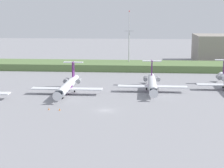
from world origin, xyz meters
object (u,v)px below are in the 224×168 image
(regional_jet_fourth, at_px, (152,84))
(safety_cone_front_marker, at_px, (49,109))
(safety_cone_mid_marker, at_px, (60,109))
(regional_jet_third, at_px, (68,86))
(antenna_mast, at_px, (129,45))

(regional_jet_fourth, xyz_separation_m, safety_cone_front_marker, (-28.49, -27.09, -2.26))
(regional_jet_fourth, height_order, safety_cone_mid_marker, regional_jet_fourth)
(regional_jet_third, height_order, antenna_mast, antenna_mast)
(safety_cone_front_marker, bearing_deg, regional_jet_fourth, 43.56)
(regional_jet_fourth, distance_m, safety_cone_front_marker, 39.38)
(regional_jet_fourth, bearing_deg, antenna_mast, 100.63)
(regional_jet_third, height_order, regional_jet_fourth, same)
(antenna_mast, bearing_deg, regional_jet_third, -107.21)
(regional_jet_fourth, bearing_deg, regional_jet_third, -167.94)
(regional_jet_third, xyz_separation_m, safety_cone_front_marker, (-1.04, -21.23, -2.26))
(safety_cone_mid_marker, bearing_deg, antenna_mast, 78.72)
(regional_jet_fourth, distance_m, safety_cone_mid_marker, 37.55)
(regional_jet_third, xyz_separation_m, safety_cone_mid_marker, (2.01, -21.67, -2.26))
(regional_jet_third, bearing_deg, safety_cone_mid_marker, -84.69)
(antenna_mast, relative_size, safety_cone_front_marker, 48.51)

